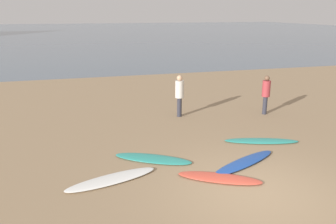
% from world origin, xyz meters
% --- Properties ---
extents(ground_plane, '(120.00, 120.00, 0.20)m').
position_xyz_m(ground_plane, '(0.00, 10.00, -0.10)').
color(ground_plane, '#997C5B').
rests_on(ground_plane, ground).
extents(ocean_water, '(140.00, 100.00, 0.01)m').
position_xyz_m(ocean_water, '(0.00, 65.54, 0.00)').
color(ocean_water, slate).
rests_on(ocean_water, ground).
extents(surfboard_0, '(2.40, 1.18, 0.09)m').
position_xyz_m(surfboard_0, '(-3.10, 1.48, 0.04)').
color(surfboard_0, white).
rests_on(surfboard_0, ground).
extents(surfboard_1, '(2.21, 1.65, 0.07)m').
position_xyz_m(surfboard_1, '(-1.84, 2.42, 0.04)').
color(surfboard_1, teal).
rests_on(surfboard_1, ground).
extents(surfboard_2, '(2.07, 1.50, 0.08)m').
position_xyz_m(surfboard_2, '(-0.53, 0.84, 0.04)').
color(surfboard_2, '#D84C38').
rests_on(surfboard_2, ground).
extents(surfboard_3, '(2.41, 1.46, 0.10)m').
position_xyz_m(surfboard_3, '(0.48, 1.48, 0.05)').
color(surfboard_3, '#1E479E').
rests_on(surfboard_3, ground).
extents(surfboard_4, '(2.37, 1.17, 0.07)m').
position_xyz_m(surfboard_4, '(1.78, 2.82, 0.04)').
color(surfboard_4, teal).
rests_on(surfboard_4, ground).
extents(person_0, '(0.32, 0.32, 1.57)m').
position_xyz_m(person_0, '(3.51, 5.56, 0.92)').
color(person_0, '#2D2D38').
rests_on(person_0, ground).
extents(person_1, '(0.33, 0.33, 1.64)m').
position_xyz_m(person_1, '(0.11, 6.18, 0.97)').
color(person_1, '#2D2D38').
rests_on(person_1, ground).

